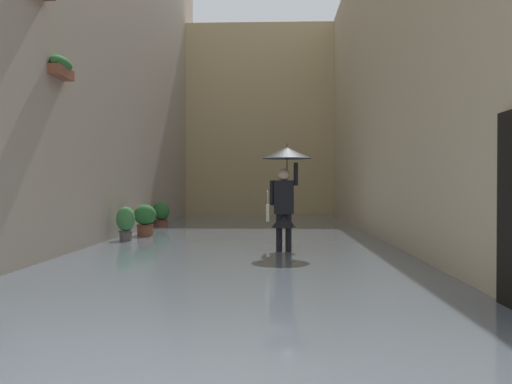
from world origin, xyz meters
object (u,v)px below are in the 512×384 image
at_px(potted_plant_near_right, 126,223).
at_px(potted_plant_mid_right, 145,220).
at_px(potted_plant_far_right, 161,215).
at_px(person_wading, 285,180).

height_order(potted_plant_near_right, potted_plant_mid_right, potted_plant_mid_right).
distance_m(potted_plant_near_right, potted_plant_far_right, 4.21).
height_order(person_wading, potted_plant_far_right, person_wading).
relative_size(person_wading, potted_plant_mid_right, 2.41).
bearing_deg(potted_plant_mid_right, potted_plant_near_right, 81.42).
bearing_deg(potted_plant_far_right, person_wading, 121.37).
bearing_deg(potted_plant_near_right, potted_plant_mid_right, -98.58).
distance_m(potted_plant_far_right, potted_plant_mid_right, 3.08).
xyz_separation_m(person_wading, potted_plant_near_right, (3.69, -2.00, -0.99)).
height_order(person_wading, potted_plant_near_right, person_wading).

